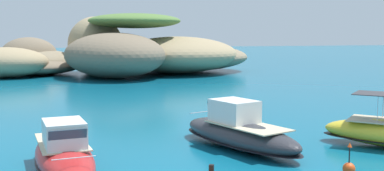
{
  "coord_description": "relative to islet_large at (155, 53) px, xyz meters",
  "views": [
    {
      "loc": [
        -13.44,
        -11.64,
        6.37
      ],
      "look_at": [
        -4.11,
        21.54,
        2.51
      ],
      "focal_mm": 43.98,
      "sensor_mm": 36.0,
      "label": 1
    }
  ],
  "objects": [
    {
      "name": "islet_large",
      "position": [
        0.0,
        0.0,
        0.0
      ],
      "size": [
        34.92,
        32.66,
        9.36
      ],
      "color": "#9E8966",
      "rests_on": "ground"
    },
    {
      "name": "islet_small",
      "position": [
        -19.64,
        3.14,
        -1.22
      ],
      "size": [
        20.38,
        20.88,
        5.71
      ],
      "color": "#756651",
      "rests_on": "ground"
    },
    {
      "name": "motorboat_red",
      "position": [
        -14.48,
        -51.83,
        -2.43
      ],
      "size": [
        3.49,
        8.62,
        2.47
      ],
      "color": "red",
      "rests_on": "ground"
    },
    {
      "name": "motorboat_charcoal",
      "position": [
        -5.09,
        -49.71,
        -2.37
      ],
      "size": [
        5.57,
        9.41,
        2.66
      ],
      "color": "#2D2D33",
      "rests_on": "ground"
    },
    {
      "name": "channel_buoy",
      "position": [
        -2.1,
        -55.67,
        -2.92
      ],
      "size": [
        0.56,
        0.56,
        1.48
      ],
      "color": "#E54C19",
      "rests_on": "ground"
    }
  ]
}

